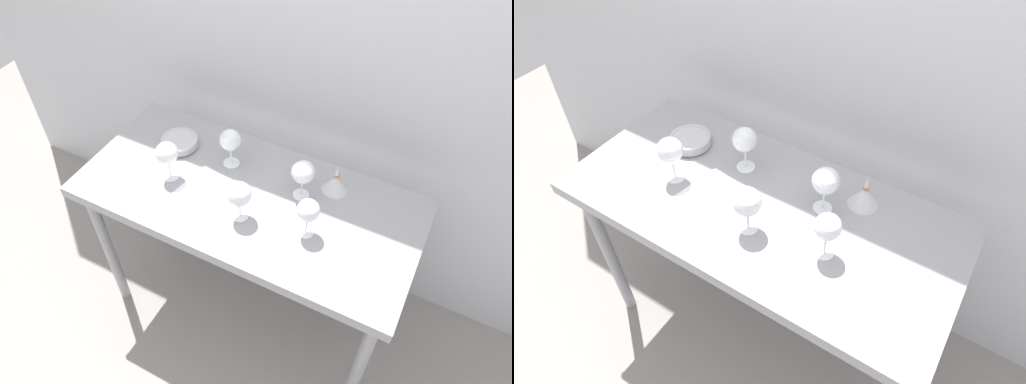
% 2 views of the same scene
% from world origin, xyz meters
% --- Properties ---
extents(ground_plane, '(6.00, 6.00, 0.00)m').
position_xyz_m(ground_plane, '(0.00, 0.00, 0.00)').
color(ground_plane, gray).
extents(back_wall, '(3.80, 0.04, 2.60)m').
position_xyz_m(back_wall, '(0.00, 0.49, 1.30)').
color(back_wall, silver).
rests_on(back_wall, ground_plane).
extents(steel_counter, '(1.40, 0.65, 0.90)m').
position_xyz_m(steel_counter, '(0.00, -0.01, 0.79)').
color(steel_counter, '#929298').
rests_on(steel_counter, ground_plane).
extents(wine_glass_near_center, '(0.10, 0.10, 0.18)m').
position_xyz_m(wine_glass_near_center, '(0.03, -0.12, 1.02)').
color(wine_glass_near_center, white).
rests_on(wine_glass_near_center, steel_counter).
extents(wine_glass_near_left, '(0.09, 0.09, 0.18)m').
position_xyz_m(wine_glass_near_left, '(-0.33, -0.06, 1.03)').
color(wine_glass_near_left, white).
rests_on(wine_glass_near_left, steel_counter).
extents(wine_glass_near_right, '(0.09, 0.09, 0.17)m').
position_xyz_m(wine_glass_near_right, '(0.29, -0.07, 1.02)').
color(wine_glass_near_right, white).
rests_on(wine_glass_near_right, steel_counter).
extents(wine_glass_far_left, '(0.09, 0.09, 0.18)m').
position_xyz_m(wine_glass_far_left, '(-0.15, 0.12, 1.03)').
color(wine_glass_far_left, white).
rests_on(wine_glass_far_left, steel_counter).
extents(wine_glass_far_right, '(0.09, 0.09, 0.18)m').
position_xyz_m(wine_glass_far_right, '(0.19, 0.09, 1.03)').
color(wine_glass_far_right, white).
rests_on(wine_glass_far_right, steel_counter).
extents(tasting_sheet_upper, '(0.20, 0.28, 0.00)m').
position_xyz_m(tasting_sheet_upper, '(-0.18, -0.08, 0.90)').
color(tasting_sheet_upper, white).
rests_on(tasting_sheet_upper, steel_counter).
extents(tasting_bowl, '(0.16, 0.16, 0.04)m').
position_xyz_m(tasting_bowl, '(-0.40, 0.11, 0.92)').
color(tasting_bowl, '#4C4C4C').
rests_on(tasting_bowl, steel_counter).
extents(decanter_funnel, '(0.11, 0.11, 0.13)m').
position_xyz_m(decanter_funnel, '(0.30, 0.18, 0.94)').
color(decanter_funnel, silver).
rests_on(decanter_funnel, steel_counter).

